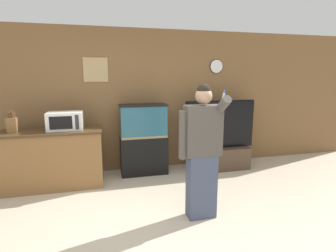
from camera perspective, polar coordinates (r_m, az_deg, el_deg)
The scene contains 8 objects.
ground_plane at distance 3.01m, azimuth -2.52°, elevation -25.12°, with size 18.00×18.00×0.00m, color beige.
wall_back_paneled at distance 4.92m, azimuth -8.54°, elevation 5.39°, with size 10.00×0.08×2.60m.
counter_island at distance 4.59m, azimuth -23.78°, elevation -6.52°, with size 1.56×0.62×0.93m.
microwave at distance 4.43m, azimuth -21.45°, elevation 1.07°, with size 0.53×0.36×0.28m.
knife_block at distance 4.54m, azimuth -30.83°, elevation 0.25°, with size 0.14×0.09×0.33m.
aquarium_on_stand at distance 4.73m, azimuth -5.34°, elevation -2.94°, with size 0.84×0.37×1.27m.
tv_on_stand at distance 5.09m, azimuth 11.13°, elevation -5.04°, with size 1.36×0.40×1.32m.
person_standing at distance 3.23m, azimuth 7.35°, elevation -5.28°, with size 0.53×0.40×1.67m.
Camera 1 is at (-0.48, -2.38, 1.77)m, focal length 28.00 mm.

